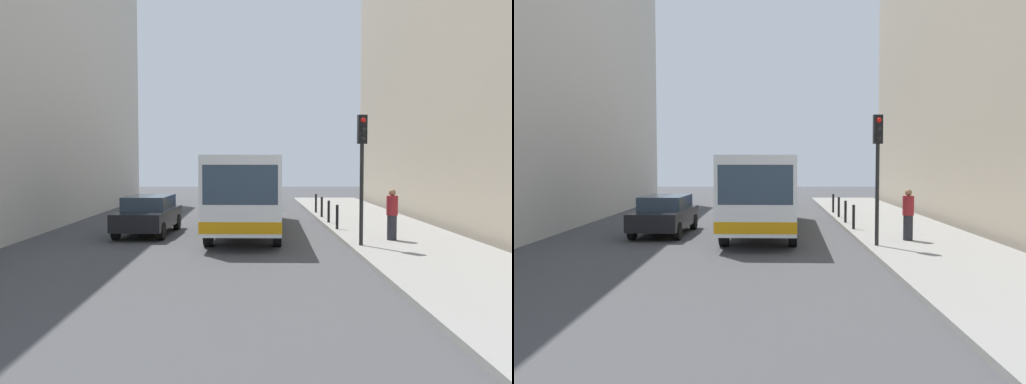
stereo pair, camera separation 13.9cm
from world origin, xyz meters
TOP-DOWN VIEW (x-y plane):
  - ground_plane at (0.00, 0.00)m, footprint 80.00×80.00m
  - sidewalk at (5.40, 0.00)m, footprint 4.40×40.00m
  - bus at (-0.07, 2.38)m, footprint 2.90×11.10m
  - car_beside_bus at (-3.85, 1.38)m, footprint 2.04×4.48m
  - car_behind_bus at (0.18, 14.06)m, footprint 2.13×4.52m
  - traffic_light at (3.55, -2.41)m, footprint 0.28×0.33m
  - bollard_near at (3.45, 1.72)m, footprint 0.11×0.11m
  - bollard_mid at (3.45, 4.02)m, footprint 0.11×0.11m
  - bollard_far at (3.45, 6.31)m, footprint 0.11×0.11m
  - bollard_farthest at (3.45, 8.61)m, footprint 0.11×0.11m
  - pedestrian_near_signal at (4.82, -1.26)m, footprint 0.38×0.38m

SIDE VIEW (x-z plane):
  - ground_plane at x=0.00m, z-range 0.00..0.00m
  - sidewalk at x=5.40m, z-range 0.00..0.15m
  - bollard_near at x=3.45m, z-range 0.15..1.10m
  - bollard_mid at x=3.45m, z-range 0.15..1.10m
  - bollard_far at x=3.45m, z-range 0.15..1.10m
  - bollard_farthest at x=3.45m, z-range 0.15..1.10m
  - car_beside_bus at x=-3.85m, z-range 0.04..1.52m
  - car_behind_bus at x=0.18m, z-range 0.04..1.52m
  - pedestrian_near_signal at x=4.82m, z-range 0.15..1.88m
  - bus at x=-0.07m, z-range 0.23..3.23m
  - traffic_light at x=3.55m, z-range 0.96..5.06m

